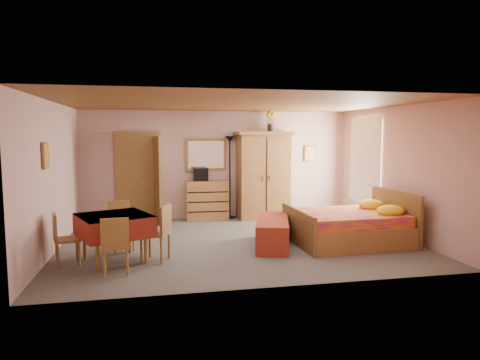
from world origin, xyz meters
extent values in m
plane|color=#67635A|center=(0.00, 0.00, 0.00)|extent=(6.50, 6.50, 0.00)
plane|color=brown|center=(0.00, 0.00, 2.60)|extent=(6.50, 6.50, 0.00)
cube|color=tan|center=(0.00, 2.50, 1.30)|extent=(6.50, 0.10, 2.60)
cube|color=tan|center=(0.00, -2.50, 1.30)|extent=(6.50, 0.10, 2.60)
cube|color=tan|center=(-3.25, 0.00, 1.30)|extent=(0.10, 5.00, 2.60)
cube|color=tan|center=(3.25, 0.00, 1.30)|extent=(0.10, 5.00, 2.60)
cube|color=#9E6B35|center=(-1.90, 2.47, 1.02)|extent=(1.06, 0.12, 2.15)
cube|color=white|center=(3.21, 1.20, 1.45)|extent=(0.08, 1.40, 1.95)
cube|color=orange|center=(-3.22, -0.60, 1.70)|extent=(0.04, 0.32, 0.42)
cube|color=#D8BF59|center=(2.35, 2.47, 1.55)|extent=(0.30, 0.04, 0.40)
cube|color=#AB703A|center=(-0.30, 2.28, 0.47)|extent=(1.01, 0.54, 0.94)
cube|color=white|center=(-0.30, 2.49, 1.55)|extent=(1.00, 0.10, 0.79)
cube|color=black|center=(-0.45, 2.30, 1.09)|extent=(0.34, 0.26, 0.31)
cube|color=black|center=(0.26, 2.36, 1.00)|extent=(0.33, 0.33, 2.00)
cube|color=#935E31|center=(1.04, 2.17, 1.05)|extent=(1.37, 0.75, 2.11)
cube|color=yellow|center=(1.25, 2.28, 2.36)|extent=(0.21, 0.21, 0.51)
cube|color=#BC1263|center=(2.01, -0.48, 0.48)|extent=(2.12, 1.69, 0.96)
cube|color=maroon|center=(0.56, -0.43, 0.25)|extent=(0.95, 1.60, 0.50)
cube|color=maroon|center=(-2.18, -0.87, 0.38)|extent=(1.35, 1.35, 0.76)
cube|color=#AA7139|center=(-2.11, -1.49, 0.43)|extent=(0.42, 0.42, 0.86)
cube|color=#A87738|center=(-2.12, -0.17, 0.43)|extent=(0.49, 0.49, 0.85)
cube|color=#AE6C3B|center=(-2.89, -0.89, 0.41)|extent=(0.46, 0.46, 0.82)
cube|color=olive|center=(-1.54, -0.93, 0.46)|extent=(0.54, 0.54, 0.91)
camera|label=1|loc=(-1.53, -7.82, 2.02)|focal=32.00mm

